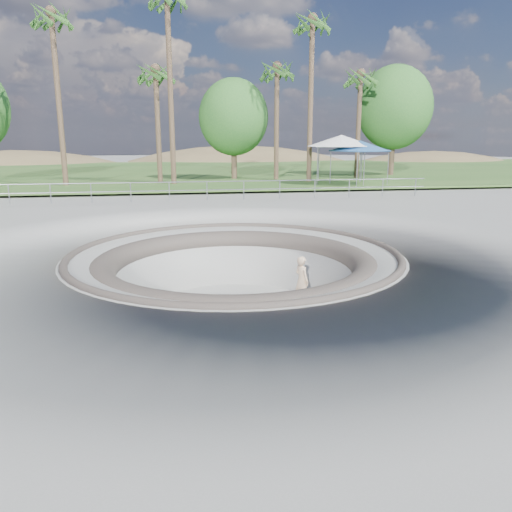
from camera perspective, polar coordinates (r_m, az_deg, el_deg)
name	(u,v)px	position (r m, az deg, el deg)	size (l,w,h in m)	color
ground	(235,253)	(15.46, -2.43, 0.29)	(180.00, 180.00, 0.00)	gray
skate_bowl	(235,309)	(15.98, -2.37, -6.10)	(14.00, 14.00, 4.10)	gray
grass_strip	(191,172)	(49.09, -7.44, 9.55)	(180.00, 36.00, 0.12)	#2F5923
distant_hills	(212,211)	(73.10, -5.02, 5.19)	(103.20, 45.00, 28.60)	brown
safety_railing	(207,191)	(27.15, -5.62, 7.46)	(25.00, 0.06, 1.03)	gray
skateboard	(301,305)	(16.42, 5.18, -5.64)	(0.74, 0.25, 0.08)	brown
skater	(302,281)	(16.17, 5.24, -2.87)	(0.59, 0.39, 1.62)	beige
canopy_white	(341,141)	(36.21, 9.72, 12.84)	(6.30, 6.30, 3.35)	gray
canopy_blue	(360,146)	(35.74, 11.79, 12.21)	(5.50, 5.50, 2.97)	gray
palm_a	(52,24)	(37.25, -22.30, 23.37)	(2.60, 2.60, 11.83)	brown
palm_b	(156,76)	(37.71, -11.40, 19.53)	(2.60, 2.60, 8.73)	brown
palm_c	(167,5)	(36.75, -10.12, 26.37)	(2.60, 2.60, 13.29)	brown
palm_d	(277,73)	(39.37, 2.42, 20.16)	(2.60, 2.60, 9.21)	brown
palm_e	(312,29)	(38.16, 6.46, 24.33)	(2.60, 2.60, 12.10)	brown
palm_f	(361,80)	(41.35, 11.87, 19.11)	(2.60, 2.60, 8.85)	brown
bushy_tree_mid	(234,117)	(39.73, -2.57, 15.55)	(5.34, 4.85, 7.70)	brown
bushy_tree_right	(395,108)	(45.23, 15.58, 16.01)	(6.36, 5.78, 9.17)	brown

